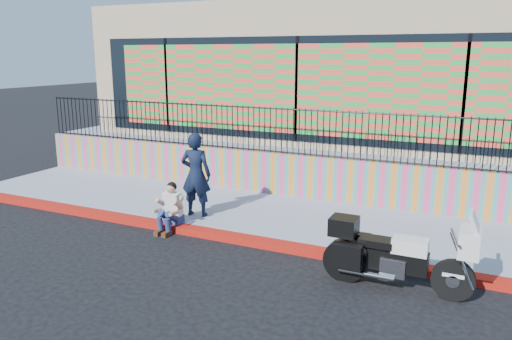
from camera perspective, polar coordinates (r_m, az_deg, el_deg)
The scene contains 10 objects.
ground at distance 10.54m, azimuth -3.66°, elevation -7.93°, with size 90.00×90.00×0.00m, color black.
red_curb at distance 10.52m, azimuth -3.66°, elevation -7.55°, with size 16.00×0.30×0.15m, color #9E0B0C.
sidewalk at distance 11.90m, azimuth 0.18°, elevation -5.03°, with size 16.00×3.00×0.15m, color #939CB1.
mural_wall at distance 13.15m, azimuth 3.14°, elevation -0.46°, with size 16.00×0.20×1.10m, color #F6407B.
metal_fence at distance 12.93m, azimuth 3.20°, elevation 4.50°, with size 15.80×0.04×1.20m, color black, non-canonical shape.
elevated_platform at distance 17.89m, azimuth 9.32°, elevation 2.78°, with size 16.00×10.00×1.25m, color #939CB1.
storefront_building at distance 17.41m, azimuth 9.44°, elevation 11.19°, with size 14.00×8.06×4.00m.
police_motorcycle at distance 8.52m, azimuth 15.60°, elevation -9.15°, with size 2.39×0.79×1.49m.
police_officer at distance 11.39m, azimuth -6.88°, elevation -0.53°, with size 0.70×0.46×1.92m, color black.
seated_man at distance 10.98m, azimuth -9.92°, elevation -4.75°, with size 0.54×0.71×1.06m.
Camera 1 is at (4.79, -8.60, 3.78)m, focal length 35.00 mm.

